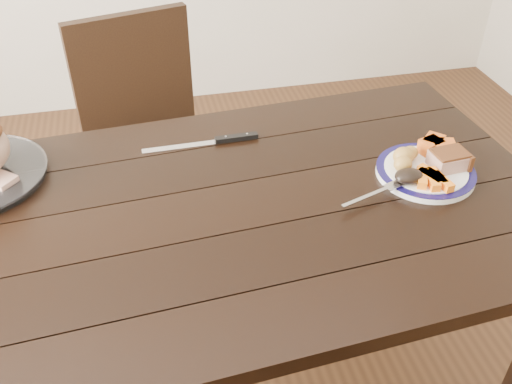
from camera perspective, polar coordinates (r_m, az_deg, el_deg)
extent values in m
cube|color=black|center=(1.35, -3.50, -2.31)|extent=(1.66, 1.01, 0.04)
cube|color=black|center=(2.08, 13.87, -0.33)|extent=(0.07, 0.07, 0.71)
cube|color=black|center=(2.03, -9.53, 2.59)|extent=(0.51, 0.51, 0.04)
cube|color=black|center=(2.08, -12.16, 11.05)|extent=(0.42, 0.15, 0.46)
cube|color=black|center=(2.35, -6.36, 1.27)|extent=(0.04, 0.04, 0.43)
cube|color=black|center=(2.09, -2.57, -3.86)|extent=(0.04, 0.04, 0.43)
cube|color=black|center=(2.28, -14.72, -1.23)|extent=(0.04, 0.04, 0.43)
cube|color=black|center=(2.01, -11.93, -6.92)|extent=(0.04, 0.04, 0.43)
cylinder|color=white|center=(1.50, 16.56, 1.90)|extent=(0.25, 0.25, 0.02)
torus|color=#100C3D|center=(1.50, 16.62, 2.16)|extent=(0.25, 0.25, 0.02)
cube|color=tan|center=(1.51, 18.69, 3.02)|extent=(0.09, 0.08, 0.04)
ellipsoid|color=gold|center=(1.51, 15.16, 3.81)|extent=(0.04, 0.04, 0.04)
ellipsoid|color=gold|center=(1.49, 14.54, 3.49)|extent=(0.05, 0.05, 0.05)
ellipsoid|color=gold|center=(1.46, 14.48, 2.74)|extent=(0.05, 0.04, 0.04)
cube|color=orange|center=(1.45, 16.99, 1.37)|extent=(0.05, 0.07, 0.02)
cube|color=orange|center=(1.44, 16.29, 1.32)|extent=(0.05, 0.07, 0.02)
cube|color=orange|center=(1.45, 17.65, 1.39)|extent=(0.02, 0.07, 0.02)
cube|color=orange|center=(1.44, 17.17, 1.09)|extent=(0.03, 0.07, 0.02)
cube|color=orange|center=(1.44, 18.13, 1.00)|extent=(0.03, 0.07, 0.02)
cube|color=orange|center=(1.46, 17.02, 1.76)|extent=(0.05, 0.07, 0.02)
cube|color=orange|center=(1.55, 18.20, 4.20)|extent=(0.07, 0.06, 0.04)
cube|color=orange|center=(1.55, 17.09, 4.37)|extent=(0.07, 0.06, 0.04)
cube|color=orange|center=(1.57, 17.29, 4.65)|extent=(0.07, 0.07, 0.04)
ellipsoid|color=black|center=(1.43, 15.03, 1.56)|extent=(0.07, 0.05, 0.03)
cube|color=silver|center=(1.36, 10.94, -0.54)|extent=(0.14, 0.05, 0.00)
cube|color=silver|center=(1.41, 13.56, 0.60)|extent=(0.05, 0.04, 0.00)
cube|color=tan|center=(1.52, -24.19, 1.06)|extent=(0.09, 0.09, 0.02)
cube|color=silver|center=(1.57, -7.71, 4.50)|extent=(0.20, 0.03, 0.00)
cube|color=black|center=(1.58, -1.96, 5.45)|extent=(0.12, 0.02, 0.01)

